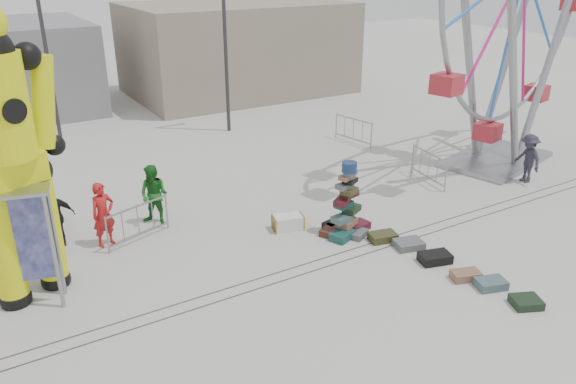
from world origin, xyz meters
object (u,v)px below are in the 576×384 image
suitcase_tower (346,213)px  pedestrian_black (55,217)px  crash_test_dummy (8,149)px  pedestrian_green (154,195)px  lamp_post_right (227,30)px  pedestrian_grey (528,158)px  barricade_wheel_back (353,130)px  pedestrian_red (103,215)px  lamp_post_left (46,36)px  steamer_trunk (288,222)px  barricade_wheel_front (429,167)px  barricade_dummy_c (138,223)px  barricade_dummy_b (8,235)px

suitcase_tower → pedestrian_black: suitcase_tower is taller
crash_test_dummy → pedestrian_green: crash_test_dummy is taller
lamp_post_right → pedestrian_grey: 13.27m
suitcase_tower → pedestrian_green: bearing=124.2°
barricade_wheel_back → pedestrian_red: size_ratio=1.08×
lamp_post_left → pedestrian_red: size_ratio=4.33×
pedestrian_black → steamer_trunk: bearing=157.4°
pedestrian_red → pedestrian_green: bearing=4.0°
pedestrian_green → pedestrian_black: bearing=-132.6°
steamer_trunk → pedestrian_red: pedestrian_red is taller
crash_test_dummy → pedestrian_grey: crash_test_dummy is taller
steamer_trunk → pedestrian_green: 4.05m
barricade_wheel_back → pedestrian_grey: bearing=9.5°
suitcase_tower → pedestrian_grey: 7.86m
lamp_post_left → pedestrian_black: size_ratio=4.50×
crash_test_dummy → pedestrian_red: (2.09, 1.64, -2.74)m
pedestrian_red → barricade_wheel_front: bearing=-22.1°
barricade_wheel_back → pedestrian_red: bearing=-82.7°
lamp_post_right → steamer_trunk: 11.27m
pedestrian_green → pedestrian_black: 2.79m
crash_test_dummy → barricade_dummy_c: (2.95, 1.41, -3.11)m
lamp_post_left → crash_test_dummy: 12.22m
barricade_dummy_b → barricade_wheel_back: (13.85, 2.97, 0.00)m
lamp_post_right → pedestrian_black: lamp_post_right is taller
lamp_post_left → pedestrian_black: 10.44m
pedestrian_green → barricade_wheel_back: bearing=65.4°
lamp_post_right → pedestrian_red: lamp_post_right is taller
pedestrian_red → pedestrian_grey: pedestrian_red is taller
crash_test_dummy → barricade_dummy_c: crash_test_dummy is taller
barricade_wheel_front → barricade_wheel_back: size_ratio=1.00×
lamp_post_right → pedestrian_green: 10.41m
pedestrian_black → crash_test_dummy: bearing=66.3°
pedestrian_black → lamp_post_right: bearing=-140.5°
lamp_post_right → barricade_dummy_b: size_ratio=4.00×
barricade_wheel_front → pedestrian_black: pedestrian_black is taller
pedestrian_red → steamer_trunk: bearing=-36.4°
crash_test_dummy → barricade_dummy_b: 3.98m
lamp_post_right → barricade_wheel_front: lamp_post_right is taller
pedestrian_red → pedestrian_grey: (14.01, -2.95, -0.05)m
lamp_post_right → barricade_dummy_c: lamp_post_right is taller
barricade_dummy_b → barricade_wheel_front: same height
barricade_wheel_back → pedestrian_green: pedestrian_green is taller
lamp_post_left → steamer_trunk: lamp_post_left is taller
pedestrian_black → barricade_dummy_b: bearing=-12.0°
barricade_wheel_back → pedestrian_black: pedestrian_black is taller
steamer_trunk → pedestrian_grey: pedestrian_grey is taller
lamp_post_right → lamp_post_left: size_ratio=1.00×
crash_test_dummy → pedestrian_grey: size_ratio=3.96×
lamp_post_left → steamer_trunk: bearing=-71.4°
suitcase_tower → pedestrian_green: size_ratio=1.19×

